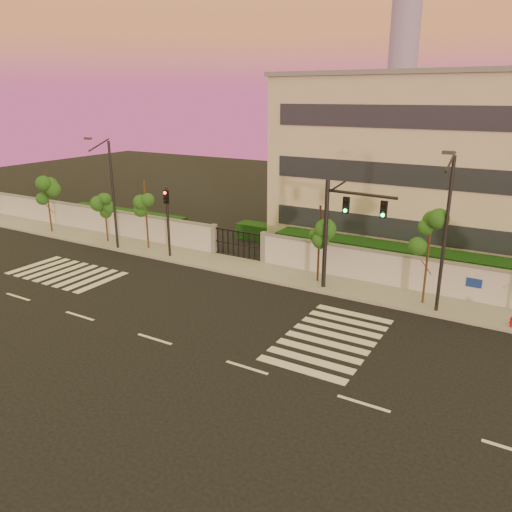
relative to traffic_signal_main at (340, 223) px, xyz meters
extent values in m
plane|color=black|center=(-5.04, -9.77, -4.03)|extent=(120.00, 120.00, 0.00)
cube|color=gray|center=(-5.04, 0.73, -3.96)|extent=(60.00, 3.00, 0.15)
cube|color=#B7B9BF|center=(-22.54, 2.23, -3.03)|extent=(25.00, 0.30, 2.00)
cube|color=slate|center=(-22.54, 2.23, -1.97)|extent=(25.00, 0.36, 0.12)
cube|color=slate|center=(-10.04, 2.23, -2.93)|extent=(0.35, 0.35, 2.20)
cube|color=slate|center=(-6.04, 2.23, -2.93)|extent=(0.35, 0.35, 2.20)
cube|color=black|center=(3.96, 4.73, -3.13)|extent=(20.00, 2.00, 1.80)
cube|color=black|center=(-21.04, 4.73, -3.33)|extent=(12.00, 1.80, 1.40)
cube|color=black|center=(-8.04, 7.23, -3.43)|extent=(6.00, 1.50, 1.20)
cube|color=#BCB79F|center=(3.96, 12.23, 1.97)|extent=(24.00, 12.00, 12.00)
cube|color=#262D38|center=(3.96, 6.21, -1.53)|extent=(22.00, 0.08, 1.40)
cube|color=#262D38|center=(3.96, 6.21, 1.97)|extent=(22.00, 0.08, 1.40)
cube|color=#262D38|center=(3.96, 6.21, 5.47)|extent=(22.00, 0.08, 1.40)
cube|color=slate|center=(3.96, 12.23, 8.07)|extent=(24.40, 12.40, 0.30)
cylinder|color=gray|center=(-70.04, 270.23, 50.97)|extent=(16.00, 16.00, 110.00)
cube|color=silver|center=(-19.04, -5.77, -4.02)|extent=(0.50, 4.00, 0.02)
cube|color=silver|center=(-18.14, -5.77, -4.02)|extent=(0.50, 4.00, 0.02)
cube|color=silver|center=(-17.24, -5.77, -4.02)|extent=(0.50, 4.00, 0.02)
cube|color=silver|center=(-16.34, -5.77, -4.02)|extent=(0.50, 4.00, 0.02)
cube|color=silver|center=(-15.44, -5.77, -4.02)|extent=(0.50, 4.00, 0.02)
cube|color=silver|center=(-14.54, -5.77, -4.02)|extent=(0.50, 4.00, 0.02)
cube|color=silver|center=(-13.64, -5.77, -4.02)|extent=(0.50, 4.00, 0.02)
cube|color=silver|center=(-12.74, -5.77, -4.02)|extent=(0.50, 4.00, 0.02)
cube|color=silver|center=(1.96, -8.77, -4.02)|extent=(4.00, 0.50, 0.02)
cube|color=silver|center=(1.96, -7.87, -4.02)|extent=(4.00, 0.50, 0.02)
cube|color=silver|center=(1.96, -6.97, -4.02)|extent=(4.00, 0.50, 0.02)
cube|color=silver|center=(1.96, -6.07, -4.02)|extent=(4.00, 0.50, 0.02)
cube|color=silver|center=(1.96, -5.17, -4.02)|extent=(4.00, 0.50, 0.02)
cube|color=silver|center=(1.96, -4.27, -4.02)|extent=(4.00, 0.50, 0.02)
cube|color=silver|center=(1.96, -3.37, -4.02)|extent=(4.00, 0.50, 0.02)
cube|color=silver|center=(1.96, -2.47, -4.02)|extent=(4.00, 0.50, 0.02)
cube|color=silver|center=(-15.04, -9.77, -4.03)|extent=(2.00, 0.15, 0.01)
cube|color=silver|center=(-10.04, -9.77, -4.03)|extent=(2.00, 0.15, 0.01)
cube|color=silver|center=(-5.04, -9.77, -4.03)|extent=(2.00, 0.15, 0.01)
cube|color=silver|center=(-0.04, -9.77, -4.03)|extent=(2.00, 0.15, 0.01)
cube|color=silver|center=(4.96, -9.77, -4.03)|extent=(2.00, 0.15, 0.01)
cylinder|color=#382314|center=(-24.79, 0.22, -1.62)|extent=(0.13, 0.13, 4.83)
sphere|color=#204F16|center=(-24.79, 0.22, -0.17)|extent=(1.18, 1.18, 1.18)
sphere|color=#204F16|center=(-24.42, 0.43, -0.89)|extent=(0.90, 0.90, 0.90)
sphere|color=#204F16|center=(-25.12, 0.06, -0.65)|extent=(0.86, 0.86, 0.86)
cylinder|color=#382314|center=(-18.69, 0.45, -2.13)|extent=(0.12, 0.12, 3.82)
sphere|color=#204F16|center=(-18.69, 0.45, -0.98)|extent=(1.14, 1.14, 1.14)
sphere|color=#204F16|center=(-18.32, 0.66, -1.55)|extent=(0.87, 0.87, 0.87)
sphere|color=#204F16|center=(-19.00, 0.30, -1.36)|extent=(0.83, 0.83, 0.83)
cylinder|color=#382314|center=(-14.85, 0.74, -1.50)|extent=(0.13, 0.13, 5.07)
sphere|color=#204F16|center=(-14.85, 0.74, 0.02)|extent=(1.23, 1.23, 1.23)
sphere|color=#204F16|center=(-14.46, 0.96, -0.74)|extent=(0.94, 0.94, 0.94)
sphere|color=#204F16|center=(-15.19, 0.57, -0.48)|extent=(0.89, 0.89, 0.89)
cylinder|color=#382314|center=(-1.49, 0.74, -1.66)|extent=(0.12, 0.12, 4.74)
sphere|color=#204F16|center=(-1.49, 0.74, -0.24)|extent=(1.14, 1.14, 1.14)
sphere|color=#204F16|center=(-1.12, 0.94, -0.95)|extent=(0.87, 0.87, 0.87)
sphere|color=#204F16|center=(-1.80, 0.58, -0.72)|extent=(0.83, 0.83, 0.83)
cylinder|color=#382314|center=(4.72, 0.49, -1.47)|extent=(0.12, 0.12, 5.13)
sphere|color=#204F16|center=(4.72, 0.49, 0.07)|extent=(1.08, 1.08, 1.08)
sphere|color=#204F16|center=(5.07, 0.69, -0.70)|extent=(0.83, 0.83, 0.83)
sphere|color=#204F16|center=(4.43, 0.35, -0.44)|extent=(0.79, 0.79, 0.79)
cylinder|color=black|center=(-0.81, 0.01, -0.84)|extent=(0.25, 0.25, 6.38)
cylinder|color=black|center=(1.15, 0.01, 1.73)|extent=(3.91, 0.53, 0.16)
cube|color=black|center=(0.33, -0.04, 1.06)|extent=(0.36, 0.19, 0.93)
sphere|color=#0CF259|center=(0.33, -0.15, 0.77)|extent=(0.21, 0.21, 0.21)
cube|color=black|center=(2.39, -0.04, 1.06)|extent=(0.36, 0.19, 0.93)
sphere|color=#0CF259|center=(2.39, -0.15, 0.77)|extent=(0.21, 0.21, 0.21)
cylinder|color=black|center=(-12.30, 0.07, -1.56)|extent=(0.18, 0.18, 4.94)
cube|color=black|center=(-12.30, 0.02, 0.25)|extent=(0.38, 0.20, 0.99)
sphere|color=red|center=(-12.30, -0.09, 0.56)|extent=(0.22, 0.22, 0.22)
cylinder|color=black|center=(-16.83, -0.36, -0.15)|extent=(0.17, 0.17, 7.76)
cylinder|color=black|center=(-16.83, -1.23, 3.53)|extent=(0.10, 1.86, 0.75)
cube|color=#3F3F44|center=(-16.83, -2.10, 4.02)|extent=(0.49, 0.24, 0.15)
cylinder|color=black|center=(5.56, -0.14, -0.01)|extent=(0.18, 0.18, 8.06)
cylinder|color=black|center=(5.56, -1.04, 3.82)|extent=(0.10, 1.93, 0.78)
cube|color=#3F3F44|center=(5.56, -1.95, 4.32)|extent=(0.50, 0.25, 0.15)
cylinder|color=red|center=(9.10, -0.32, -3.79)|extent=(0.21, 0.21, 0.49)
cylinder|color=red|center=(9.10, -0.32, -3.69)|extent=(0.29, 0.19, 0.10)
camera|label=1|loc=(9.51, -25.27, 6.72)|focal=35.00mm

